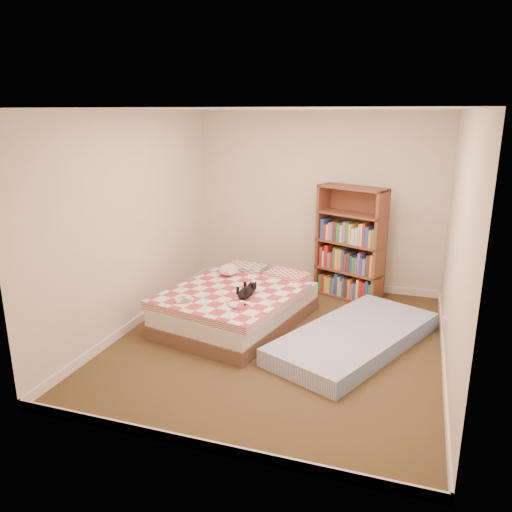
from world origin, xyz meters
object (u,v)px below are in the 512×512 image
(floor_mattress, at_px, (355,338))
(white_dog, at_px, (229,270))
(bookshelf, at_px, (350,258))
(bed, at_px, (238,304))
(black_cat, at_px, (247,292))

(floor_mattress, distance_m, white_dog, 1.86)
(bookshelf, bearing_deg, bed, -108.70)
(bookshelf, xyz_separation_m, floor_mattress, (0.29, -1.51, -0.47))
(floor_mattress, bearing_deg, black_cat, -153.12)
(bed, relative_size, black_cat, 3.74)
(black_cat, bearing_deg, white_dog, 130.22)
(bed, bearing_deg, bookshelf, 61.09)
(floor_mattress, relative_size, black_cat, 3.76)
(bed, distance_m, black_cat, 0.43)
(bookshelf, relative_size, floor_mattress, 0.73)
(bed, distance_m, bookshelf, 1.76)
(bed, height_order, bookshelf, bookshelf)
(bed, height_order, floor_mattress, bed)
(bed, distance_m, floor_mattress, 1.45)
(black_cat, bearing_deg, bed, 132.01)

